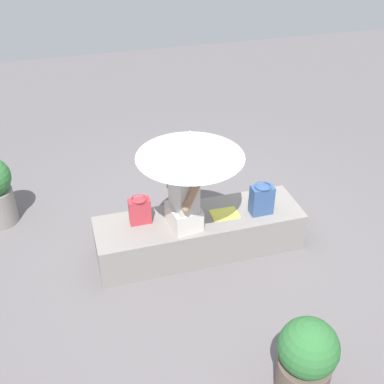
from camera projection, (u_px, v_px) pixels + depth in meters
ground_plane at (199, 249)px, 5.05m from camera, size 14.00×14.00×0.00m
stone_bench at (200, 233)px, 4.93m from camera, size 2.14×0.61×0.43m
person_seated at (184, 192)px, 4.49m from camera, size 0.32×0.49×0.90m
parasol at (190, 145)px, 4.19m from camera, size 0.99×0.99×1.04m
handbag_black at (262, 199)px, 4.79m from camera, size 0.23×0.17×0.33m
tote_bag_canvas at (140, 211)px, 4.66m from camera, size 0.21×0.16×0.29m
magazine at (225, 214)px, 4.84m from camera, size 0.29×0.21×0.01m
planter_near at (306, 359)px, 3.46m from camera, size 0.45×0.45×0.73m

